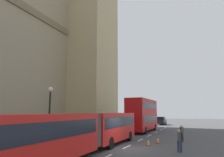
{
  "coord_description": "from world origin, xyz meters",
  "views": [
    {
      "loc": [
        -16.77,
        -5.9,
        3.03
      ],
      "look_at": [
        10.08,
        5.16,
        7.72
      ],
      "focal_mm": 32.96,
      "sensor_mm": 36.0,
      "label": 1
    }
  ],
  "objects_px": {
    "sedan_lead": "(161,121)",
    "pedestrian_by_kerb": "(182,133)",
    "pedestrian_near_cones": "(179,140)",
    "street_lamp": "(49,111)",
    "double_decker_bus": "(143,114)",
    "traffic_cone_middle": "(158,140)",
    "traffic_cone_west": "(148,142)",
    "articulated_bus": "(86,129)"
  },
  "relations": [
    {
      "from": "articulated_bus",
      "to": "street_lamp",
      "type": "bearing_deg",
      "value": 73.86
    },
    {
      "from": "double_decker_bus",
      "to": "pedestrian_by_kerb",
      "type": "relative_size",
      "value": 6.29
    },
    {
      "from": "sedan_lead",
      "to": "pedestrian_by_kerb",
      "type": "height_order",
      "value": "sedan_lead"
    },
    {
      "from": "articulated_bus",
      "to": "pedestrian_near_cones",
      "type": "bearing_deg",
      "value": -65.25
    },
    {
      "from": "sedan_lead",
      "to": "street_lamp",
      "type": "xyz_separation_m",
      "value": [
        -34.52,
        4.41,
        2.14
      ]
    },
    {
      "from": "traffic_cone_west",
      "to": "pedestrian_by_kerb",
      "type": "xyz_separation_m",
      "value": [
        3.58,
        -2.67,
        0.63
      ]
    },
    {
      "from": "articulated_bus",
      "to": "traffic_cone_west",
      "type": "bearing_deg",
      "value": -34.49
    },
    {
      "from": "articulated_bus",
      "to": "traffic_cone_west",
      "type": "relative_size",
      "value": 30.25
    },
    {
      "from": "sedan_lead",
      "to": "street_lamp",
      "type": "bearing_deg",
      "value": 172.73
    },
    {
      "from": "pedestrian_near_cones",
      "to": "double_decker_bus",
      "type": "bearing_deg",
      "value": 23.65
    },
    {
      "from": "pedestrian_by_kerb",
      "to": "double_decker_bus",
      "type": "bearing_deg",
      "value": 34.85
    },
    {
      "from": "traffic_cone_middle",
      "to": "street_lamp",
      "type": "bearing_deg",
      "value": 122.49
    },
    {
      "from": "articulated_bus",
      "to": "pedestrian_near_cones",
      "type": "distance_m",
      "value": 7.18
    },
    {
      "from": "street_lamp",
      "to": "pedestrian_by_kerb",
      "type": "bearing_deg",
      "value": -55.17
    },
    {
      "from": "street_lamp",
      "to": "pedestrian_by_kerb",
      "type": "relative_size",
      "value": 3.12
    },
    {
      "from": "traffic_cone_west",
      "to": "pedestrian_near_cones",
      "type": "bearing_deg",
      "value": -127.6
    },
    {
      "from": "double_decker_bus",
      "to": "sedan_lead",
      "type": "xyz_separation_m",
      "value": [
        18.05,
        0.1,
        -1.8
      ]
    },
    {
      "from": "pedestrian_near_cones",
      "to": "street_lamp",
      "type": "bearing_deg",
      "value": 98.7
    },
    {
      "from": "articulated_bus",
      "to": "sedan_lead",
      "type": "xyz_separation_m",
      "value": [
        35.83,
        0.1,
        -0.83
      ]
    },
    {
      "from": "pedestrian_near_cones",
      "to": "pedestrian_by_kerb",
      "type": "height_order",
      "value": "same"
    },
    {
      "from": "traffic_cone_middle",
      "to": "pedestrian_by_kerb",
      "type": "distance_m",
      "value": 2.93
    },
    {
      "from": "street_lamp",
      "to": "pedestrian_near_cones",
      "type": "distance_m",
      "value": 11.32
    },
    {
      "from": "traffic_cone_middle",
      "to": "pedestrian_near_cones",
      "type": "bearing_deg",
      "value": -149.07
    },
    {
      "from": "sedan_lead",
      "to": "traffic_cone_west",
      "type": "xyz_separation_m",
      "value": [
        -30.61,
        -3.68,
        -0.63
      ]
    },
    {
      "from": "articulated_bus",
      "to": "pedestrian_by_kerb",
      "type": "relative_size",
      "value": 10.38
    },
    {
      "from": "street_lamp",
      "to": "pedestrian_by_kerb",
      "type": "height_order",
      "value": "street_lamp"
    },
    {
      "from": "double_decker_bus",
      "to": "street_lamp",
      "type": "bearing_deg",
      "value": 164.71
    },
    {
      "from": "traffic_cone_west",
      "to": "street_lamp",
      "type": "height_order",
      "value": "street_lamp"
    },
    {
      "from": "sedan_lead",
      "to": "pedestrian_by_kerb",
      "type": "distance_m",
      "value": 27.77
    },
    {
      "from": "double_decker_bus",
      "to": "pedestrian_near_cones",
      "type": "xyz_separation_m",
      "value": [
        -14.8,
        -6.48,
        -1.8
      ]
    },
    {
      "from": "traffic_cone_west",
      "to": "traffic_cone_middle",
      "type": "height_order",
      "value": "same"
    },
    {
      "from": "double_decker_bus",
      "to": "street_lamp",
      "type": "distance_m",
      "value": 17.08
    },
    {
      "from": "articulated_bus",
      "to": "sedan_lead",
      "type": "height_order",
      "value": "articulated_bus"
    },
    {
      "from": "traffic_cone_middle",
      "to": "street_lamp",
      "type": "height_order",
      "value": "street_lamp"
    },
    {
      "from": "traffic_cone_west",
      "to": "pedestrian_by_kerb",
      "type": "relative_size",
      "value": 0.34
    },
    {
      "from": "pedestrian_by_kerb",
      "to": "sedan_lead",
      "type": "bearing_deg",
      "value": 13.23
    },
    {
      "from": "double_decker_bus",
      "to": "pedestrian_by_kerb",
      "type": "bearing_deg",
      "value": -145.15
    },
    {
      "from": "articulated_bus",
      "to": "sedan_lead",
      "type": "relative_size",
      "value": 3.99
    },
    {
      "from": "pedestrian_near_cones",
      "to": "pedestrian_by_kerb",
      "type": "relative_size",
      "value": 1.0
    },
    {
      "from": "traffic_cone_middle",
      "to": "traffic_cone_west",
      "type": "bearing_deg",
      "value": 159.97
    },
    {
      "from": "articulated_bus",
      "to": "pedestrian_near_cones",
      "type": "xyz_separation_m",
      "value": [
        2.99,
        -6.48,
        -0.83
      ]
    },
    {
      "from": "articulated_bus",
      "to": "traffic_cone_middle",
      "type": "distance_m",
      "value": 8.14
    }
  ]
}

